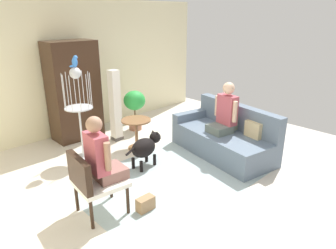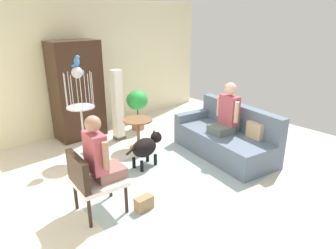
% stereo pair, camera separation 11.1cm
% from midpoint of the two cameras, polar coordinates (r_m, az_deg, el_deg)
% --- Properties ---
extents(ground_plane, '(7.49, 7.49, 0.00)m').
position_cam_midpoint_polar(ground_plane, '(5.16, -1.26, -8.66)').
color(ground_plane, beige).
extents(back_wall, '(6.84, 0.12, 2.78)m').
position_cam_midpoint_polar(back_wall, '(6.94, -17.39, 10.09)').
color(back_wall, beige).
rests_on(back_wall, ground).
extents(area_rug, '(3.04, 2.04, 0.01)m').
position_cam_midpoint_polar(area_rug, '(5.00, 0.39, -9.62)').
color(area_rug, '#9EB2B7').
rests_on(area_rug, ground).
extents(couch, '(1.23, 2.09, 0.90)m').
position_cam_midpoint_polar(couch, '(5.76, 9.93, -2.37)').
color(couch, slate).
rests_on(couch, ground).
extents(armchair, '(0.66, 0.63, 0.87)m').
position_cam_midpoint_polar(armchair, '(4.00, -14.85, -9.94)').
color(armchair, black).
rests_on(armchair, ground).
extents(person_on_couch, '(0.50, 0.52, 0.90)m').
position_cam_midpoint_polar(person_on_couch, '(5.56, 10.07, 2.29)').
color(person_on_couch, slate).
extents(person_on_armchair, '(0.48, 0.52, 0.87)m').
position_cam_midpoint_polar(person_on_armchair, '(3.91, -13.29, -5.66)').
color(person_on_armchair, '#845B53').
extents(round_end_table, '(0.56, 0.56, 0.59)m').
position_cam_midpoint_polar(round_end_table, '(5.86, -6.48, -0.97)').
color(round_end_table, brown).
rests_on(round_end_table, ground).
extents(dog, '(0.79, 0.37, 0.58)m').
position_cam_midpoint_polar(dog, '(5.18, -4.90, -4.19)').
color(dog, black).
rests_on(dog, ground).
extents(bird_cage_stand, '(0.48, 0.48, 1.65)m').
position_cam_midpoint_polar(bird_cage_stand, '(5.46, -16.91, 3.09)').
color(bird_cage_stand, silver).
rests_on(bird_cage_stand, ground).
extents(parrot, '(0.17, 0.10, 0.19)m').
position_cam_midpoint_polar(parrot, '(5.30, -17.63, 11.14)').
color(parrot, blue).
rests_on(parrot, bird_cage_stand).
extents(potted_plant, '(0.48, 0.48, 0.89)m').
position_cam_midpoint_polar(potted_plant, '(6.81, -6.72, 3.66)').
color(potted_plant, '#996047').
rests_on(potted_plant, ground).
extents(column_lamp, '(0.20, 0.20, 1.45)m').
position_cam_midpoint_polar(column_lamp, '(6.26, -10.35, 3.38)').
color(column_lamp, '#4C4742').
rests_on(column_lamp, ground).
extents(armoire_cabinet, '(0.96, 0.56, 1.99)m').
position_cam_midpoint_polar(armoire_cabinet, '(6.53, -17.65, 5.96)').
color(armoire_cabinet, '#382316').
rests_on(armoire_cabinet, ground).
extents(handbag, '(0.25, 0.13, 0.19)m').
position_cam_midpoint_polar(handbag, '(4.20, -5.00, -14.54)').
color(handbag, '#99724C').
rests_on(handbag, ground).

